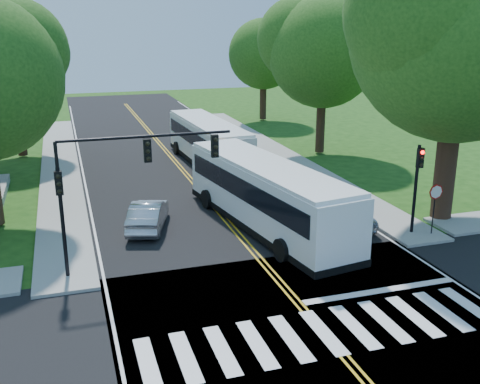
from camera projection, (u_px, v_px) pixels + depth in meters
name	position (u px, v px, depth m)	size (l,w,h in m)	color
ground	(317.00, 325.00, 19.61)	(140.00, 140.00, 0.00)	#194310
road	(197.00, 186.00, 36.00)	(14.00, 96.00, 0.01)	black
cross_road	(317.00, 325.00, 19.61)	(60.00, 12.00, 0.01)	black
center_line	(183.00, 171.00, 39.64)	(0.36, 70.00, 0.01)	gold
edge_line_w	(84.00, 179.00, 37.66)	(0.12, 70.00, 0.01)	silver
edge_line_e	(273.00, 164.00, 41.62)	(0.12, 70.00, 0.01)	silver
crosswalk	(323.00, 332.00, 19.15)	(12.60, 3.00, 0.01)	silver
stop_bar	(380.00, 291.00, 22.08)	(6.60, 0.40, 0.01)	silver
sidewalk_nw	(60.00, 169.00, 39.94)	(2.60, 40.00, 0.15)	gray
sidewalk_ne	(277.00, 153.00, 44.77)	(2.60, 40.00, 0.15)	gray
tree_ne_big	(460.00, 33.00, 27.27)	(10.80, 10.80, 14.91)	black
tree_west_far	(13.00, 65.00, 41.68)	(7.60, 7.60, 10.67)	black
tree_east_mid	(324.00, 53.00, 42.51)	(8.40, 8.40, 11.93)	black
tree_east_far	(264.00, 54.00, 57.66)	(7.20, 7.20, 10.34)	black
signal_nw	(119.00, 172.00, 22.48)	(7.15, 0.46, 5.66)	black
signal_ne	(417.00, 177.00, 26.99)	(0.30, 0.46, 4.40)	black
stop_sign	(435.00, 197.00, 27.08)	(0.76, 0.08, 2.53)	black
bus_lead	(266.00, 194.00, 28.28)	(4.86, 13.40, 3.40)	white
bus_follow	(208.00, 142.00, 41.02)	(3.50, 12.50, 3.20)	white
hatchback	(148.00, 215.00, 28.49)	(1.56, 4.48, 1.48)	#AAACB1
suv	(341.00, 215.00, 28.82)	(1.99, 4.31, 1.20)	#B3B5BA
dark_sedan	(283.00, 175.00, 36.04)	(1.90, 4.67, 1.35)	black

